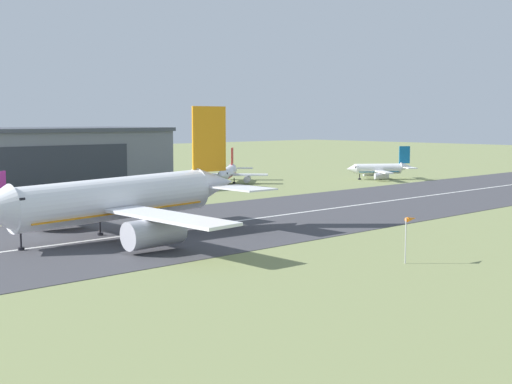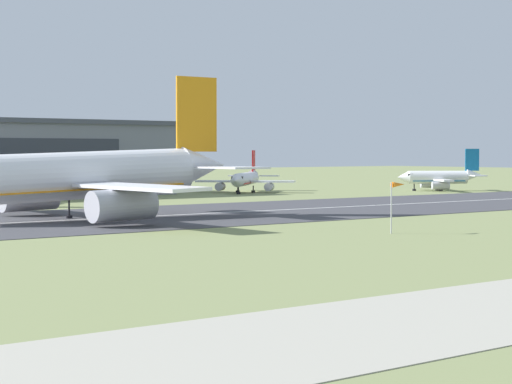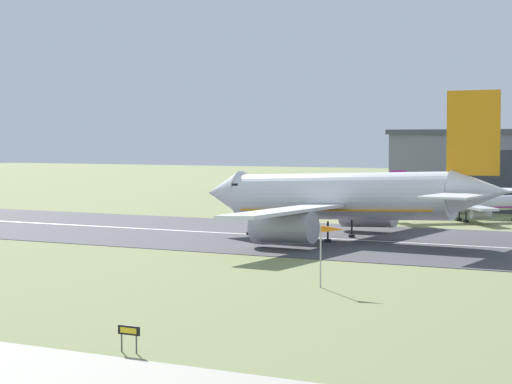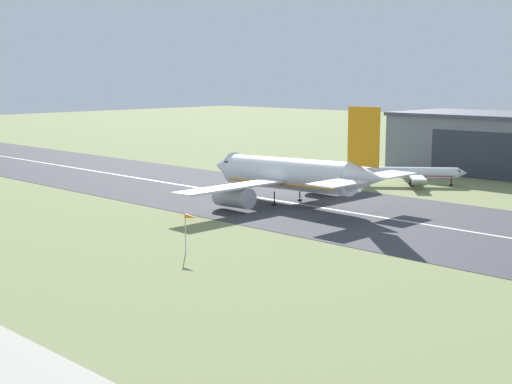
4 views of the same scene
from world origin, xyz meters
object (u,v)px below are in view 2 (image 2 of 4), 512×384
Objects in this scene: airplane_landing at (86,177)px; windsock_pole at (398,187)px; airplane_parked_west at (246,179)px; airplane_parked_centre at (439,178)px.

airplane_landing is 41.84m from windsock_pole.
airplane_landing reaches higher than windsock_pole.
airplane_landing is 87.67m from airplane_parked_west.
airplane_landing is 113.05m from airplane_parked_centre.
airplane_parked_west is 1.18× the size of airplane_parked_centre.
airplane_parked_west is 4.22× the size of windsock_pole.
windsock_pole is (-52.68, -93.03, 2.11)m from airplane_parked_west.
airplane_parked_centre reaches higher than airplane_parked_west.
airplane_parked_west is (68.72, 54.39, -2.69)m from airplane_landing.
airplane_landing is at bearing -141.64° from airplane_parked_west.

